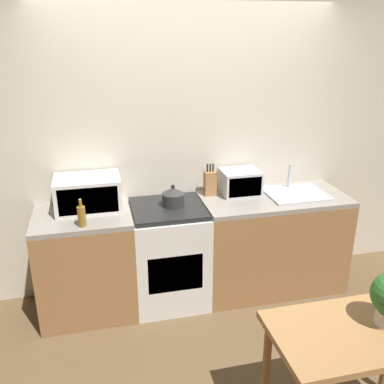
{
  "coord_description": "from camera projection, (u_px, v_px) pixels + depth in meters",
  "views": [
    {
      "loc": [
        -0.82,
        -2.37,
        2.29
      ],
      "look_at": [
        -0.07,
        0.78,
        1.05
      ],
      "focal_mm": 40.0,
      "sensor_mm": 36.0,
      "label": 1
    }
  ],
  "objects": [
    {
      "name": "ground_plane",
      "position": [
        226.0,
        361.0,
        3.15
      ],
      "size": [
        16.0,
        16.0,
        0.0
      ],
      "primitive_type": "plane",
      "color": "brown"
    },
    {
      "name": "wall_back",
      "position": [
        189.0,
        148.0,
        3.79
      ],
      "size": [
        10.0,
        0.06,
        2.6
      ],
      "color": "beige",
      "rests_on": "ground_plane"
    },
    {
      "name": "counter_left_run",
      "position": [
        86.0,
        263.0,
        3.58
      ],
      "size": [
        0.78,
        0.62,
        0.9
      ],
      "color": "olive",
      "rests_on": "ground_plane"
    },
    {
      "name": "counter_right_run",
      "position": [
        271.0,
        242.0,
        3.94
      ],
      "size": [
        1.29,
        0.62,
        0.9
      ],
      "color": "olive",
      "rests_on": "ground_plane"
    },
    {
      "name": "stove_range",
      "position": [
        169.0,
        254.0,
        3.73
      ],
      "size": [
        0.63,
        0.62,
        0.9
      ],
      "color": "silver",
      "rests_on": "ground_plane"
    },
    {
      "name": "kettle",
      "position": [
        173.0,
        197.0,
        3.56
      ],
      "size": [
        0.18,
        0.18,
        0.19
      ],
      "color": "#2D2D2D",
      "rests_on": "stove_range"
    },
    {
      "name": "microwave",
      "position": [
        88.0,
        193.0,
        3.48
      ],
      "size": [
        0.52,
        0.36,
        0.27
      ],
      "color": "silver",
      "rests_on": "counter_left_run"
    },
    {
      "name": "bottle",
      "position": [
        82.0,
        216.0,
        3.19
      ],
      "size": [
        0.06,
        0.06,
        0.22
      ],
      "color": "olive",
      "rests_on": "counter_left_run"
    },
    {
      "name": "knife_block",
      "position": [
        210.0,
        183.0,
        3.78
      ],
      "size": [
        0.1,
        0.08,
        0.29
      ],
      "color": "#9E7042",
      "rests_on": "counter_right_run"
    },
    {
      "name": "toaster_oven",
      "position": [
        240.0,
        182.0,
        3.81
      ],
      "size": [
        0.34,
        0.28,
        0.22
      ],
      "color": "silver",
      "rests_on": "counter_right_run"
    },
    {
      "name": "sink_basin",
      "position": [
        295.0,
        193.0,
        3.82
      ],
      "size": [
        0.52,
        0.43,
        0.24
      ],
      "color": "silver",
      "rests_on": "counter_right_run"
    },
    {
      "name": "dining_table",
      "position": [
        357.0,
        345.0,
        2.38
      ],
      "size": [
        0.98,
        0.56,
        0.76
      ],
      "color": "#9E7042",
      "rests_on": "ground_plane"
    }
  ]
}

